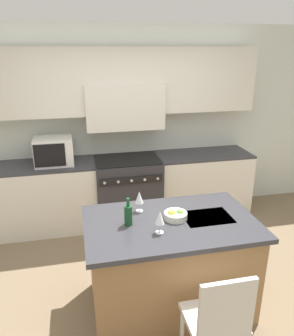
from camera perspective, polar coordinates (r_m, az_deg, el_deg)
name	(u,v)px	position (r m, az deg, el deg)	size (l,w,h in m)	color
ground_plane	(156,302)	(3.53, 1.59, -22.23)	(10.00, 10.00, 0.00)	#7A664C
back_cabinetry	(123,108)	(4.61, -4.23, 10.36)	(10.00, 0.46, 2.70)	silver
back_counter	(127,190)	(4.71, -3.43, -3.83)	(3.62, 0.62, 0.94)	silver
range_stove	(128,190)	(4.69, -3.39, -3.90)	(0.90, 0.70, 0.95)	#2D2D33
microwave	(54,151)	(4.44, -15.90, 2.90)	(0.49, 0.39, 0.36)	silver
kitchen_island	(170,264)	(3.23, 3.97, -16.29)	(1.55, 0.96, 0.92)	olive
island_chair	(218,320)	(2.63, 12.30, -24.40)	(0.42, 0.40, 0.97)	beige
wine_bottle	(128,215)	(2.88, -3.28, -8.11)	(0.07, 0.07, 0.25)	#194723
wine_glass_near	(160,218)	(2.73, 2.24, -8.71)	(0.08, 0.08, 0.20)	white
wine_glass_far	(139,198)	(3.08, -1.36, -5.23)	(0.08, 0.08, 0.20)	white
fruit_bowl	(175,215)	(3.00, 4.96, -8.18)	(0.21, 0.21, 0.09)	silver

